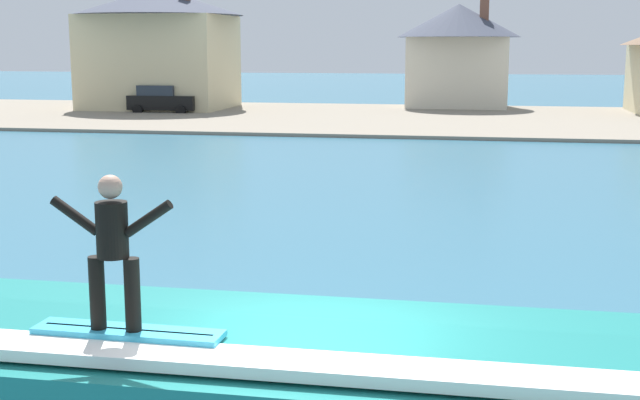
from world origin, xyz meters
TOP-DOWN VIEW (x-y plane):
  - wave_crest at (-1.04, -0.13)m, footprint 10.30×3.17m
  - surfboard at (-1.80, -0.77)m, footprint 1.98×0.45m
  - surfer at (-1.91, -0.81)m, footprint 1.29×0.32m
  - shoreline_bank at (0.00, 42.62)m, footprint 120.00×21.86m
  - car_near_shore at (-18.58, 43.71)m, footprint 4.40×2.22m
  - house_with_chimney at (-19.98, 46.90)m, footprint 11.33×11.33m
  - house_small_cottage at (-0.35, 51.43)m, footprint 8.31×8.31m

SIDE VIEW (x-z plane):
  - shoreline_bank at x=0.00m, z-range 0.00..0.17m
  - wave_crest at x=-1.04m, z-range -0.04..1.36m
  - car_near_shore at x=-18.58m, z-range 0.02..1.88m
  - surfboard at x=-1.80m, z-range 1.40..1.46m
  - surfer at x=-1.91m, z-range 1.56..3.14m
  - house_small_cottage at x=-0.35m, z-range 0.52..7.92m
  - house_with_chimney at x=-19.98m, z-range 0.25..8.84m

